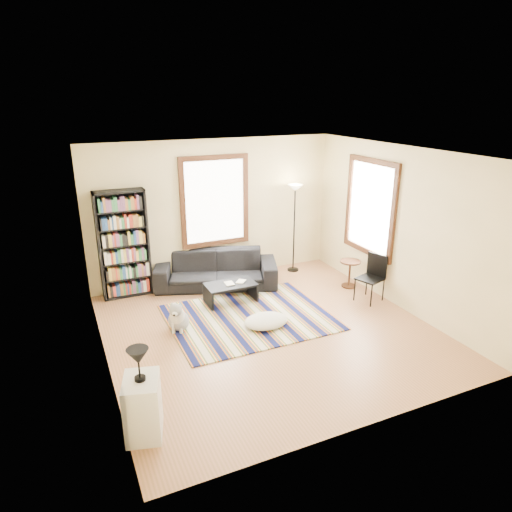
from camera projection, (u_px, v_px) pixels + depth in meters
name	position (u px, v px, depth m)	size (l,w,h in m)	color
floor	(269.00, 332.00, 7.38)	(5.00, 5.00, 0.10)	#AD734F
ceiling	(271.00, 150.00, 6.41)	(5.00, 5.00, 0.10)	white
wall_back	(214.00, 210.00, 9.08)	(5.00, 0.10, 2.80)	#F8E0A7
wall_front	(377.00, 319.00, 4.70)	(5.00, 0.10, 2.80)	#F8E0A7
wall_left	(93.00, 273.00, 5.91)	(0.10, 5.00, 2.80)	#F8E0A7
wall_right	(402.00, 228.00, 7.88)	(0.10, 5.00, 2.80)	#F8E0A7
window_back	(215.00, 201.00, 8.95)	(1.20, 0.06, 1.60)	white
window_right	(370.00, 207.00, 8.47)	(0.06, 1.20, 1.60)	white
rug	(249.00, 317.00, 7.75)	(2.66, 2.13, 0.02)	#0C113D
sofa	(216.00, 269.00, 8.95)	(2.35, 0.92, 0.69)	black
bookshelf	(124.00, 245.00, 8.31)	(0.90, 0.30, 2.00)	black
coffee_table	(231.00, 293.00, 8.28)	(0.90, 0.50, 0.36)	black
book_a	(225.00, 284.00, 8.18)	(0.15, 0.20, 0.02)	beige
book_b	(237.00, 281.00, 8.32)	(0.14, 0.20, 0.01)	beige
floor_cushion	(266.00, 321.00, 7.44)	(0.74, 0.56, 0.19)	beige
floor_lamp	(294.00, 229.00, 9.52)	(0.30, 0.30, 1.86)	black
side_table	(349.00, 274.00, 8.92)	(0.40, 0.40, 0.54)	#3F230F
folding_chair	(370.00, 279.00, 8.26)	(0.42, 0.40, 0.86)	black
white_cabinet	(143.00, 407.00, 5.00)	(0.38, 0.50, 0.70)	white
table_lamp	(139.00, 365.00, 4.82)	(0.24, 0.24, 0.38)	black
dog	(178.00, 315.00, 7.29)	(0.37, 0.52, 0.52)	#ABABAB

